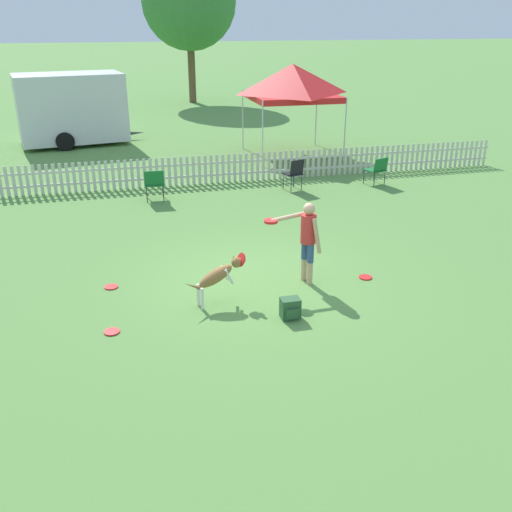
# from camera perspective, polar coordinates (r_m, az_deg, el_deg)

# --- Properties ---
(ground_plane) EXTENTS (240.00, 240.00, 0.00)m
(ground_plane) POSITION_cam_1_polar(r_m,az_deg,el_deg) (10.75, 0.15, -2.40)
(ground_plane) COLOR #5B8C42
(handler_person) EXTENTS (1.01, 0.46, 1.54)m
(handler_person) POSITION_cam_1_polar(r_m,az_deg,el_deg) (10.35, 5.05, 2.20)
(handler_person) COLOR tan
(handler_person) RESTS_ON ground_plane
(leaping_dog) EXTENTS (1.13, 0.46, 0.84)m
(leaping_dog) POSITION_cam_1_polar(r_m,az_deg,el_deg) (9.70, -3.74, -1.89)
(leaping_dog) COLOR olive
(leaping_dog) RESTS_ON ground_plane
(frisbee_near_handler) EXTENTS (0.25, 0.25, 0.02)m
(frisbee_near_handler) POSITION_cam_1_polar(r_m,az_deg,el_deg) (9.30, -14.22, -7.35)
(frisbee_near_handler) COLOR red
(frisbee_near_handler) RESTS_ON ground_plane
(frisbee_near_dog) EXTENTS (0.25, 0.25, 0.02)m
(frisbee_near_dog) POSITION_cam_1_polar(r_m,az_deg,el_deg) (11.03, 10.88, -2.10)
(frisbee_near_dog) COLOR red
(frisbee_near_dog) RESTS_ON ground_plane
(frisbee_midfield) EXTENTS (0.25, 0.25, 0.02)m
(frisbee_midfield) POSITION_cam_1_polar(r_m,az_deg,el_deg) (10.78, -14.28, -3.01)
(frisbee_midfield) COLOR red
(frisbee_midfield) RESTS_ON ground_plane
(backpack_on_grass) EXTENTS (0.31, 0.27, 0.35)m
(backpack_on_grass) POSITION_cam_1_polar(r_m,az_deg,el_deg) (9.37, 3.45, -5.26)
(backpack_on_grass) COLOR #2D5633
(backpack_on_grass) RESTS_ON ground_plane
(picket_fence) EXTENTS (19.34, 0.04, 0.85)m
(picket_fence) POSITION_cam_1_polar(r_m,az_deg,el_deg) (17.07, -5.68, 8.56)
(picket_fence) COLOR beige
(picket_fence) RESTS_ON ground_plane
(folding_chair_blue_left) EXTENTS (0.54, 0.56, 0.86)m
(folding_chair_blue_left) POSITION_cam_1_polar(r_m,az_deg,el_deg) (15.58, -10.13, 7.28)
(folding_chair_blue_left) COLOR #333338
(folding_chair_blue_left) RESTS_ON ground_plane
(folding_chair_center) EXTENTS (0.57, 0.59, 0.91)m
(folding_chair_center) POSITION_cam_1_polar(r_m,az_deg,el_deg) (16.34, 3.88, 8.42)
(folding_chair_center) COLOR #333338
(folding_chair_center) RESTS_ON ground_plane
(folding_chair_green_right) EXTENTS (0.66, 0.67, 0.82)m
(folding_chair_green_right) POSITION_cam_1_polar(r_m,az_deg,el_deg) (17.28, 12.03, 8.56)
(folding_chair_green_right) COLOR #333338
(folding_chair_green_right) RESTS_ON ground_plane
(canopy_tent_main) EXTENTS (2.92, 2.92, 3.13)m
(canopy_tent_main) POSITION_cam_1_polar(r_m,az_deg,el_deg) (20.54, 3.67, 16.98)
(canopy_tent_main) COLOR silver
(canopy_tent_main) RESTS_ON ground_plane
(equipment_trailer) EXTENTS (4.85, 2.86, 2.65)m
(equipment_trailer) POSITION_cam_1_polar(r_m,az_deg,el_deg) (23.63, -18.00, 13.92)
(equipment_trailer) COLOR silver
(equipment_trailer) RESTS_ON ground_plane
(tree_left_grove) EXTENTS (5.20, 5.20, 8.03)m
(tree_left_grove) POSITION_cam_1_polar(r_m,az_deg,el_deg) (34.55, -6.73, 23.95)
(tree_left_grove) COLOR brown
(tree_left_grove) RESTS_ON ground_plane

